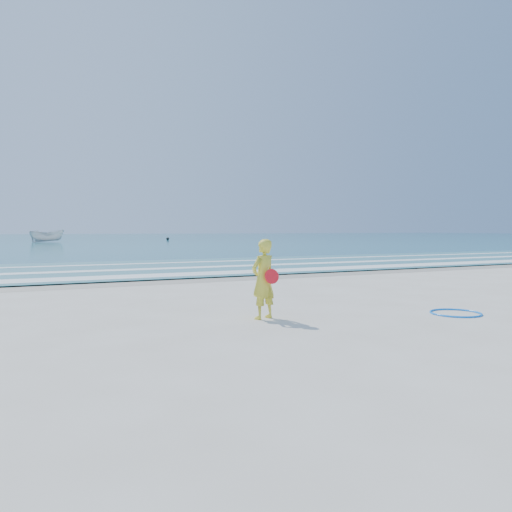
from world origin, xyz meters
name	(u,v)px	position (x,y,z in m)	size (l,w,h in m)	color
ground	(336,331)	(0.00, 0.00, 0.00)	(400.00, 400.00, 0.00)	silver
wet_sand	(173,280)	(0.00, 9.00, 0.00)	(400.00, 2.40, 0.00)	#B2A893
ocean	(37,238)	(0.00, 105.00, 0.02)	(400.00, 190.00, 0.04)	#19727F
shallow	(138,268)	(0.00, 14.00, 0.04)	(400.00, 10.00, 0.01)	#59B7AD
foam_near	(162,275)	(0.00, 10.30, 0.05)	(400.00, 1.40, 0.01)	white
foam_mid	(142,269)	(0.00, 13.20, 0.05)	(400.00, 0.90, 0.01)	white
foam_far	(125,264)	(0.00, 16.50, 0.05)	(400.00, 0.60, 0.01)	white
hoop	(456,313)	(3.02, 0.32, 0.02)	(0.95, 0.95, 0.03)	#0D7AF5
boat	(47,236)	(-0.59, 62.78, 0.85)	(1.58, 4.20, 1.62)	silver
buoy	(168,239)	(16.71, 67.69, 0.27)	(0.45, 0.45, 0.45)	black
woman	(263,279)	(-0.55, 1.48, 0.73)	(0.61, 0.50, 1.45)	yellow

